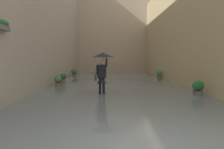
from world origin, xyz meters
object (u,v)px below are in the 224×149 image
person_wading (102,64)px  potted_plant_mid_right (58,81)px  potted_plant_near_right (74,73)px  potted_plant_far_right (63,78)px  potted_plant_near_left (159,74)px  potted_plant_mid_left (198,88)px

person_wading → potted_plant_mid_right: person_wading is taller
potted_plant_mid_right → potted_plant_near_right: bearing=-89.4°
person_wading → potted_plant_far_right: person_wading is taller
potted_plant_near_left → person_wading: bearing=60.2°
potted_plant_near_right → potted_plant_far_right: bearing=90.5°
person_wading → potted_plant_mid_left: size_ratio=2.80×
potted_plant_near_left → potted_plant_mid_right: bearing=33.4°
person_wading → potted_plant_mid_right: size_ratio=3.01×
potted_plant_mid_right → potted_plant_far_right: (0.03, -1.69, 0.04)m
potted_plant_mid_left → potted_plant_far_right: size_ratio=1.05×
person_wading → potted_plant_far_right: size_ratio=2.93×
potted_plant_near_left → potted_plant_far_right: potted_plant_near_left is taller
person_wading → potted_plant_far_right: bearing=-59.2°
potted_plant_mid_right → potted_plant_near_left: size_ratio=0.92×
potted_plant_mid_right → potted_plant_near_left: 9.04m
potted_plant_near_left → potted_plant_near_right: bearing=-14.4°
potted_plant_far_right → person_wading: bearing=120.8°
person_wading → potted_plant_near_right: 10.59m
person_wading → potted_plant_near_left: size_ratio=2.77×
potted_plant_near_right → potted_plant_far_right: size_ratio=1.06×
potted_plant_mid_right → potted_plant_mid_left: bearing=153.2°
person_wading → potted_plant_near_right: size_ratio=2.77×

